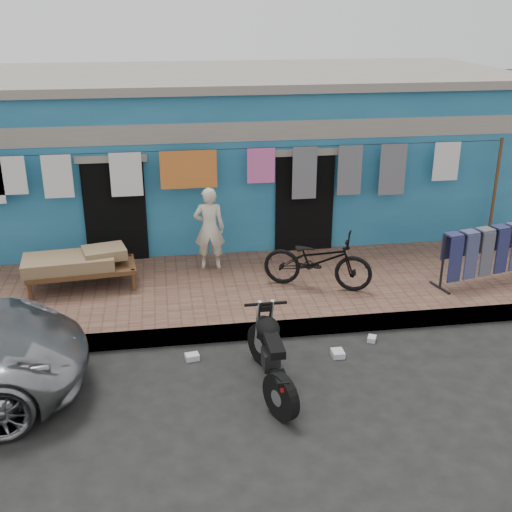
{
  "coord_description": "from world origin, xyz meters",
  "views": [
    {
      "loc": [
        -1.35,
        -6.85,
        4.7
      ],
      "look_at": [
        0.0,
        2.0,
        1.15
      ],
      "focal_mm": 45.0,
      "sensor_mm": 36.0,
      "label": 1
    }
  ],
  "objects": [
    {
      "name": "ground",
      "position": [
        0.0,
        0.0,
        0.0
      ],
      "size": [
        80.0,
        80.0,
        0.0
      ],
      "primitive_type": "plane",
      "color": "black",
      "rests_on": "ground"
    },
    {
      "name": "sidewalk",
      "position": [
        0.0,
        3.0,
        0.12
      ],
      "size": [
        28.0,
        3.0,
        0.25
      ],
      "primitive_type": "cube",
      "color": "brown",
      "rests_on": "ground"
    },
    {
      "name": "curb",
      "position": [
        0.0,
        1.55,
        0.12
      ],
      "size": [
        28.0,
        0.1,
        0.25
      ],
      "primitive_type": "cube",
      "color": "gray",
      "rests_on": "ground"
    },
    {
      "name": "building",
      "position": [
        -0.0,
        6.99,
        1.69
      ],
      "size": [
        12.2,
        5.2,
        3.36
      ],
      "color": "#22668F",
      "rests_on": "ground"
    },
    {
      "name": "clothesline",
      "position": [
        -0.31,
        4.25,
        1.82
      ],
      "size": [
        10.06,
        0.06,
        2.1
      ],
      "color": "brown",
      "rests_on": "sidewalk"
    },
    {
      "name": "seated_person",
      "position": [
        -0.55,
        3.82,
        1.0
      ],
      "size": [
        0.57,
        0.41,
        1.49
      ],
      "primitive_type": "imported",
      "rotation": [
        0.0,
        0.0,
        3.04
      ],
      "color": "beige",
      "rests_on": "sidewalk"
    },
    {
      "name": "bicycle",
      "position": [
        1.14,
        2.71,
        0.83
      ],
      "size": [
        1.9,
        1.29,
        1.16
      ],
      "primitive_type": "imported",
      "rotation": [
        0.0,
        0.0,
        1.17
      ],
      "color": "black",
      "rests_on": "sidewalk"
    },
    {
      "name": "motorcycle",
      "position": [
        -0.08,
        0.18,
        0.52
      ],
      "size": [
        0.59,
        1.61,
        1.04
      ],
      "primitive_type": null,
      "rotation": [
        0.0,
        0.0,
        0.01
      ],
      "color": "black",
      "rests_on": "ground"
    },
    {
      "name": "charpoy",
      "position": [
        -2.74,
        3.28,
        0.56
      ],
      "size": [
        2.02,
        1.23,
        0.62
      ],
      "primitive_type": null,
      "rotation": [
        0.0,
        0.0,
        0.1
      ],
      "color": "brown",
      "rests_on": "sidewalk"
    },
    {
      "name": "jeans_rack",
      "position": [
        4.1,
        2.55,
        0.74
      ],
      "size": [
        2.24,
        1.37,
        0.98
      ],
      "primitive_type": null,
      "rotation": [
        0.0,
        0.0,
        0.24
      ],
      "color": "black",
      "rests_on": "sidewalk"
    },
    {
      "name": "litter_a",
      "position": [
        -1.05,
        1.07,
        0.04
      ],
      "size": [
        0.21,
        0.18,
        0.08
      ],
      "primitive_type": "cube",
      "rotation": [
        0.0,
        0.0,
        0.16
      ],
      "color": "silver",
      "rests_on": "ground"
    },
    {
      "name": "litter_b",
      "position": [
        1.62,
        1.2,
        0.04
      ],
      "size": [
        0.17,
        0.19,
        0.08
      ],
      "primitive_type": "cube",
      "rotation": [
        0.0,
        0.0,
        1.1
      ],
      "color": "silver",
      "rests_on": "ground"
    },
    {
      "name": "litter_c",
      "position": [
        1.01,
        0.86,
        0.04
      ],
      "size": [
        0.17,
        0.21,
        0.08
      ],
      "primitive_type": "cube",
      "rotation": [
        0.0,
        0.0,
        1.56
      ],
      "color": "silver",
      "rests_on": "ground"
    }
  ]
}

